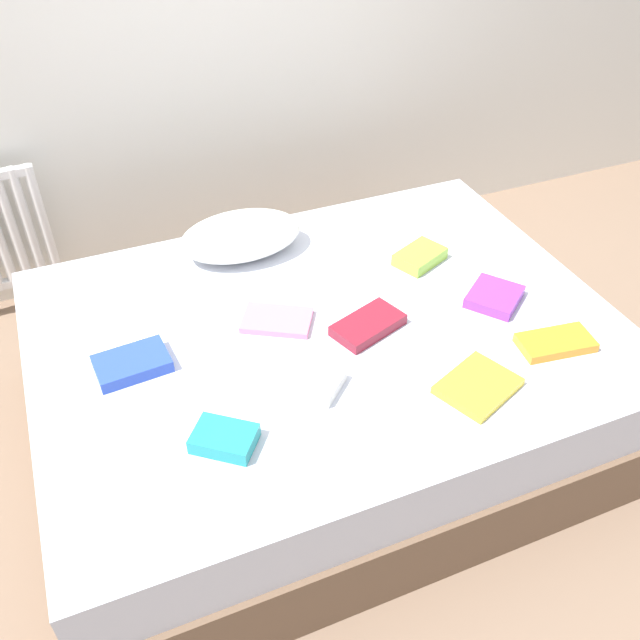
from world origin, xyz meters
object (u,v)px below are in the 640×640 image
Objects in this scene: textbook_white at (309,380)px; textbook_teal at (224,439)px; textbook_yellow at (478,386)px; textbook_lime at (420,257)px; textbook_purple at (494,297)px; textbook_pink at (277,320)px; textbook_orange at (556,343)px; bed at (325,377)px; textbook_blue at (132,364)px; textbook_maroon at (368,325)px; pillow at (241,236)px.

textbook_teal is (-0.31, -0.13, 0.00)m from textbook_white.
textbook_lime reaches higher than textbook_yellow.
textbook_purple is 0.80× the size of textbook_pink.
textbook_white is 0.52m from textbook_yellow.
textbook_lime is 0.78× the size of textbook_orange.
textbook_purple reaches higher than bed.
bed is 10.25× the size of textbook_white.
textbook_teal is at bearing -110.30° from textbook_white.
textbook_orange is at bearing -10.90° from textbook_yellow.
textbook_blue reaches higher than textbook_purple.
textbook_lime reaches higher than textbook_orange.
textbook_teal is at bearing 156.60° from textbook_purple.
textbook_maroon is 0.31m from textbook_pink.
bed is at bearing 179.56° from textbook_lime.
textbook_orange is at bearing -97.73° from textbook_lime.
textbook_purple is 0.77× the size of textbook_maroon.
textbook_orange is (1.12, -0.01, -0.01)m from textbook_teal.
textbook_yellow is at bearing 31.61° from textbook_teal.
textbook_pink is at bearing 108.22° from textbook_yellow.
textbook_yellow is at bearing -32.11° from textbook_blue.
textbook_blue reaches higher than bed.
textbook_purple is at bearing -92.19° from textbook_lime.
textbook_pink is at bearing 157.74° from textbook_orange.
textbook_teal reaches higher than textbook_orange.
textbook_maroon reaches higher than bed.
pillow is 2.03× the size of textbook_pink.
textbook_lime is at bearing 113.87° from textbook_orange.
textbook_lime reaches higher than textbook_white.
textbook_teal is at bearing -172.05° from textbook_lime.
textbook_pink is at bearing 129.10° from textbook_purple.
textbook_teal is 0.72× the size of textbook_maroon.
textbook_maroon is at bearing 77.73° from textbook_white.
pillow is at bearing 101.42° from textbook_purple.
textbook_white reaches higher than bed.
textbook_teal is (-0.78, 0.09, 0.01)m from textbook_yellow.
textbook_blue is 0.78m from textbook_maroon.
pillow is 2.08× the size of textbook_blue.
pillow reaches higher than textbook_maroon.
textbook_teal reaches higher than textbook_pink.
textbook_purple is (0.77, 0.14, -0.00)m from textbook_white.
textbook_maroon is (0.12, -0.08, 0.27)m from bed.
bed is 8.20× the size of textbook_maroon.
bed is 0.67m from textbook_purple.
textbook_lime is (0.17, 0.67, 0.01)m from textbook_yellow.
textbook_purple is at bearing -41.09° from pillow.
textbook_blue is 1.31× the size of textbook_teal.
textbook_blue is 1.15m from textbook_lime.
pillow is at bearing 103.87° from bed.
pillow is 1.94× the size of textbook_maroon.
textbook_white is 0.80× the size of textbook_maroon.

